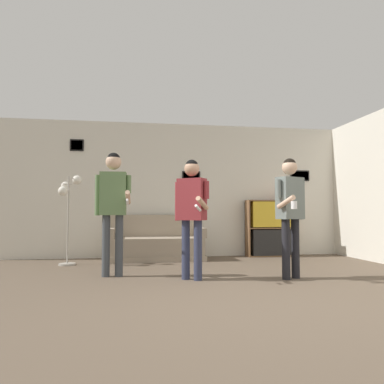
{
  "coord_description": "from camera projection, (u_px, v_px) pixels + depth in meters",
  "views": [
    {
      "loc": [
        -1.27,
        -3.48,
        0.89
      ],
      "look_at": [
        -0.41,
        2.02,
        1.19
      ],
      "focal_mm": 35.0,
      "sensor_mm": 36.0,
      "label": 1
    }
  ],
  "objects": [
    {
      "name": "ground_plane",
      "position": [
        267.0,
        305.0,
        3.58
      ],
      "size": [
        20.0,
        20.0,
        0.0
      ],
      "primitive_type": "plane",
      "color": "brown"
    },
    {
      "name": "wall_back",
      "position": [
        196.0,
        190.0,
        7.67
      ],
      "size": [
        8.43,
        0.08,
        2.7
      ],
      "color": "silver",
      "rests_on": "ground_plane"
    },
    {
      "name": "couch",
      "position": [
        156.0,
        245.0,
        7.07
      ],
      "size": [
        1.79,
        0.8,
        0.84
      ],
      "color": "gray",
      "rests_on": "ground_plane"
    },
    {
      "name": "bookshelf",
      "position": [
        270.0,
        228.0,
        7.64
      ],
      "size": [
        0.99,
        0.3,
        1.14
      ],
      "color": "brown",
      "rests_on": "ground_plane"
    },
    {
      "name": "floor_lamp",
      "position": [
        68.0,
        200.0,
        6.38
      ],
      "size": [
        0.37,
        0.4,
        1.53
      ],
      "color": "#ADA89E",
      "rests_on": "ground_plane"
    },
    {
      "name": "person_player_foreground_left",
      "position": [
        113.0,
        199.0,
        5.25
      ],
      "size": [
        0.5,
        0.47,
        1.73
      ],
      "color": "#3D4247",
      "rests_on": "ground_plane"
    },
    {
      "name": "person_player_foreground_center",
      "position": [
        192.0,
        206.0,
        4.99
      ],
      "size": [
        0.42,
        0.59,
        1.6
      ],
      "color": "#2D334C",
      "rests_on": "ground_plane"
    },
    {
      "name": "person_watcher_holding_cup",
      "position": [
        290.0,
        205.0,
        5.06
      ],
      "size": [
        0.46,
        0.53,
        1.63
      ],
      "color": "black",
      "rests_on": "ground_plane"
    },
    {
      "name": "bottle_on_floor",
      "position": [
        120.0,
        259.0,
        6.26
      ],
      "size": [
        0.07,
        0.07,
        0.29
      ],
      "color": "black",
      "rests_on": "ground_plane"
    },
    {
      "name": "drinking_cup",
      "position": [
        278.0,
        198.0,
        7.71
      ],
      "size": [
        0.09,
        0.09,
        0.11
      ],
      "color": "red",
      "rests_on": "bookshelf"
    }
  ]
}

